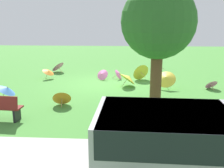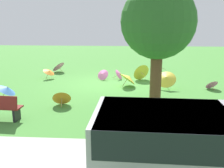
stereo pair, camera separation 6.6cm
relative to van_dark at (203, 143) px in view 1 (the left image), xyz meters
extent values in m
plane|color=#478C38|center=(2.79, -8.23, -0.91)|extent=(40.00, 40.00, 0.00)
cube|color=#99999E|center=(-0.17, 0.00, -0.06)|extent=(4.65, 2.03, 1.35)
cube|color=black|center=(0.75, -0.02, 0.34)|extent=(2.63, 1.99, 0.55)
cylinder|color=black|center=(1.42, -0.99, -0.53)|extent=(0.77, 0.24, 0.76)
cube|color=black|center=(5.17, -3.07, -0.69)|extent=(0.11, 0.41, 0.45)
cylinder|color=brown|center=(0.45, -4.63, 0.30)|extent=(0.43, 0.43, 2.42)
sphere|color=#286023|center=(0.45, -4.63, 2.31)|extent=(2.66, 2.66, 2.66)
cylinder|color=tan|center=(5.78, -11.09, -0.73)|extent=(0.33, 0.16, 0.36)
cone|color=pink|center=(5.97, -11.18, -0.51)|extent=(0.99, 1.07, 0.69)
sphere|color=tan|center=(6.02, -11.20, -0.47)|extent=(0.06, 0.05, 0.05)
cylinder|color=tan|center=(4.02, -4.50, -0.73)|extent=(0.09, 0.36, 0.26)
cone|color=orange|center=(4.06, -4.72, -0.58)|extent=(0.80, 0.63, 0.67)
sphere|color=tan|center=(4.07, -4.77, -0.54)|extent=(0.04, 0.06, 0.05)
cylinder|color=tan|center=(-0.70, -11.54, -0.64)|extent=(0.42, 0.04, 0.20)
cone|color=teal|center=(-0.42, -11.53, -0.51)|extent=(0.49, 0.81, 0.79)
sphere|color=tan|center=(-0.35, -11.53, -0.48)|extent=(0.05, 0.04, 0.05)
cylinder|color=tan|center=(2.18, -9.51, -0.76)|extent=(0.36, 0.12, 0.24)
cone|color=pink|center=(1.96, -9.45, -0.62)|extent=(0.57, 0.70, 0.59)
sphere|color=tan|center=(1.90, -9.43, -0.58)|extent=(0.06, 0.05, 0.05)
cylinder|color=tan|center=(1.64, -7.76, -0.72)|extent=(0.29, 0.16, 0.38)
cone|color=yellow|center=(1.46, -7.85, -0.46)|extent=(1.18, 1.21, 0.74)
sphere|color=tan|center=(1.40, -7.88, -0.38)|extent=(0.06, 0.05, 0.05)
cylinder|color=tan|center=(0.63, -9.04, -0.56)|extent=(0.26, 0.43, 0.21)
cone|color=yellow|center=(0.80, -9.33, -0.43)|extent=(1.09, 0.94, 0.96)
sphere|color=tan|center=(0.85, -9.41, -0.40)|extent=(0.05, 0.06, 0.05)
cylinder|color=tan|center=(2.83, -9.44, -0.75)|extent=(0.14, 0.28, 0.22)
cone|color=pink|center=(2.91, -9.27, -0.61)|extent=(0.78, 0.69, 0.60)
sphere|color=tan|center=(2.93, -9.22, -0.58)|extent=(0.05, 0.06, 0.05)
cylinder|color=tan|center=(-0.44, -7.72, -0.68)|extent=(0.15, 0.44, 0.47)
cone|color=yellow|center=(-0.36, -7.45, -0.38)|extent=(1.15, 1.06, 0.80)
sphere|color=tan|center=(-0.34, -7.38, -0.30)|extent=(0.05, 0.06, 0.05)
cylinder|color=tan|center=(-2.60, -7.41, -0.79)|extent=(0.11, 0.24, 0.23)
cone|color=pink|center=(-2.55, -7.55, -0.66)|extent=(0.73, 0.65, 0.51)
sphere|color=tan|center=(-2.54, -7.58, -0.63)|extent=(0.05, 0.06, 0.05)
cylinder|color=tan|center=(6.62, -5.09, -0.68)|extent=(0.28, 0.06, 0.46)
cone|color=#4C8CE5|center=(6.45, -5.11, -0.38)|extent=(0.87, 0.89, 0.55)
sphere|color=tan|center=(6.40, -5.12, -0.31)|extent=(0.05, 0.04, 0.05)
cylinder|color=tan|center=(6.09, -9.32, -0.72)|extent=(0.21, 0.09, 0.38)
cone|color=orange|center=(5.98, -9.28, -0.49)|extent=(0.82, 0.84, 0.40)
sphere|color=tan|center=(5.95, -9.27, -0.45)|extent=(0.06, 0.05, 0.05)
camera|label=1|loc=(1.54, 4.74, 2.38)|focal=41.06mm
camera|label=2|loc=(1.47, 4.74, 2.38)|focal=41.06mm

